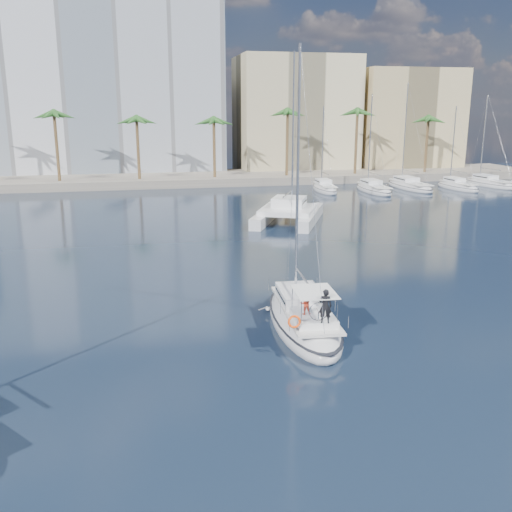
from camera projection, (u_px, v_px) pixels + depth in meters
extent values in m
plane|color=black|center=(256.00, 318.00, 31.82)|extent=(160.00, 160.00, 0.00)
cube|color=gray|center=(175.00, 179.00, 89.39)|extent=(120.00, 14.00, 1.20)
cube|color=silver|center=(94.00, 92.00, 94.93)|extent=(42.00, 16.00, 28.00)
cube|color=beige|center=(295.00, 116.00, 100.02)|extent=(20.00, 14.00, 20.00)
cube|color=tan|center=(405.00, 122.00, 102.44)|extent=(18.00, 12.00, 18.00)
cylinder|color=brown|center=(175.00, 151.00, 84.43)|extent=(0.44, 0.44, 10.50)
sphere|color=#295B21|center=(174.00, 114.00, 83.11)|extent=(3.60, 3.60, 3.60)
cylinder|color=brown|center=(389.00, 147.00, 91.35)|extent=(0.44, 0.44, 10.50)
sphere|color=#295B21|center=(390.00, 114.00, 90.03)|extent=(3.60, 3.60, 3.60)
ellipsoid|color=silver|center=(303.00, 322.00, 30.40)|extent=(3.99, 10.41, 2.12)
ellipsoid|color=black|center=(304.00, 316.00, 30.32)|extent=(4.03, 10.51, 0.18)
cube|color=silver|center=(305.00, 309.00, 30.01)|extent=(2.87, 7.80, 0.12)
cube|color=white|center=(300.00, 295.00, 31.05)|extent=(2.43, 3.49, 0.60)
cube|color=black|center=(300.00, 295.00, 31.04)|extent=(2.42, 3.10, 0.14)
cylinder|color=#B7BABF|center=(298.00, 175.00, 30.57)|extent=(0.15, 0.15, 13.37)
cylinder|color=#B7BABF|center=(304.00, 279.00, 29.90)|extent=(0.42, 4.11, 0.11)
cube|color=white|center=(313.00, 317.00, 28.07)|extent=(2.12, 2.69, 0.36)
cube|color=white|center=(315.00, 292.00, 27.63)|extent=(2.12, 2.69, 0.04)
torus|color=silver|center=(319.00, 311.00, 26.96)|extent=(0.96, 0.13, 0.96)
torus|color=#FC4A0D|center=(294.00, 322.00, 26.50)|extent=(0.64, 0.24, 0.64)
imported|color=black|center=(325.00, 306.00, 26.67)|extent=(0.70, 0.57, 1.67)
imported|color=#AE2F1A|center=(306.00, 304.00, 27.88)|extent=(0.59, 0.50, 1.09)
cube|color=silver|center=(267.00, 215.00, 59.40)|extent=(6.00, 10.92, 1.10)
cube|color=silver|center=(311.00, 217.00, 58.39)|extent=(6.00, 10.92, 1.10)
cube|color=white|center=(288.00, 210.00, 58.16)|extent=(7.37, 7.93, 0.50)
cube|color=white|center=(289.00, 202.00, 58.53)|extent=(4.34, 4.48, 1.00)
cube|color=black|center=(289.00, 202.00, 58.52)|extent=(4.16, 4.07, 0.18)
cylinder|color=#B7BABF|center=(293.00, 130.00, 58.35)|extent=(0.18, 0.18, 15.35)
ellipsoid|color=silver|center=(268.00, 309.00, 32.33)|extent=(0.22, 0.42, 0.20)
sphere|color=silver|center=(267.00, 307.00, 32.51)|extent=(0.11, 0.11, 0.11)
cube|color=gray|center=(262.00, 309.00, 32.26)|extent=(0.49, 0.18, 0.12)
cube|color=gray|center=(273.00, 308.00, 32.38)|extent=(0.49, 0.18, 0.12)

